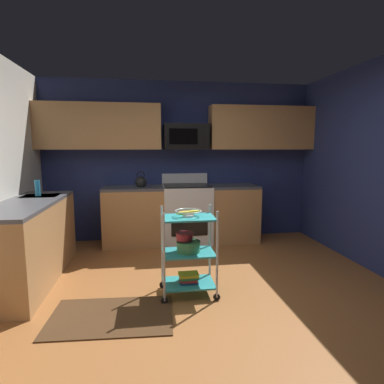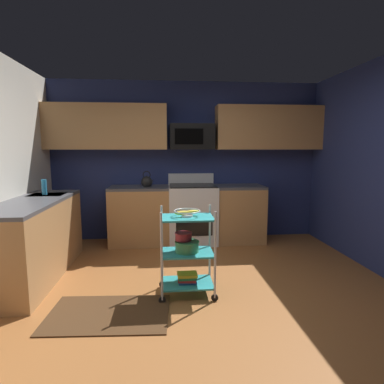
# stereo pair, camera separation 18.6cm
# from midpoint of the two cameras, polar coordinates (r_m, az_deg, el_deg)

# --- Properties ---
(floor) EXTENTS (4.40, 4.80, 0.04)m
(floor) POSITION_cam_midpoint_polar(r_m,az_deg,el_deg) (3.30, 0.80, -19.90)
(floor) COLOR #995B2D
(floor) RESTS_ON ground
(wall_back) EXTENTS (4.52, 0.06, 2.60)m
(wall_back) POSITION_cam_midpoint_polar(r_m,az_deg,el_deg) (5.34, -3.26, 5.53)
(wall_back) COLOR navy
(wall_back) RESTS_ON ground
(counter_run) EXTENTS (3.43, 2.48, 0.92)m
(counter_run) POSITION_cam_midpoint_polar(r_m,az_deg,el_deg) (4.58, -12.72, -5.61)
(counter_run) COLOR #B27F4C
(counter_run) RESTS_ON ground
(oven_range) EXTENTS (0.76, 0.65, 1.10)m
(oven_range) POSITION_cam_midpoint_polar(r_m,az_deg,el_deg) (5.12, -1.98, -3.84)
(oven_range) COLOR white
(oven_range) RESTS_ON ground
(upper_cabinets) EXTENTS (4.40, 0.33, 0.70)m
(upper_cabinets) POSITION_cam_midpoint_polar(r_m,az_deg,el_deg) (5.15, -3.32, 11.57)
(upper_cabinets) COLOR #B27F4C
(microwave) EXTENTS (0.70, 0.39, 0.40)m
(microwave) POSITION_cam_midpoint_polar(r_m,az_deg,el_deg) (5.12, -2.18, 9.91)
(microwave) COLOR black
(rolling_cart) EXTENTS (0.59, 0.39, 0.91)m
(rolling_cart) POSITION_cam_midpoint_polar(r_m,az_deg,el_deg) (3.32, -2.28, -10.86)
(rolling_cart) COLOR silver
(rolling_cart) RESTS_ON ground
(fruit_bowl) EXTENTS (0.27, 0.27, 0.07)m
(fruit_bowl) POSITION_cam_midpoint_polar(r_m,az_deg,el_deg) (3.21, -2.32, -3.67)
(fruit_bowl) COLOR silver
(fruit_bowl) RESTS_ON rolling_cart
(mixing_bowl_large) EXTENTS (0.25, 0.25, 0.11)m
(mixing_bowl_large) POSITION_cam_midpoint_polar(r_m,az_deg,el_deg) (3.30, -2.32, -9.76)
(mixing_bowl_large) COLOR #387F4C
(mixing_bowl_large) RESTS_ON rolling_cart
(mixing_bowl_small) EXTENTS (0.18, 0.18, 0.08)m
(mixing_bowl_small) POSITION_cam_midpoint_polar(r_m,az_deg,el_deg) (3.30, -2.99, -7.97)
(mixing_bowl_small) COLOR maroon
(mixing_bowl_small) RESTS_ON rolling_cart
(book_stack) EXTENTS (0.21, 0.18, 0.10)m
(book_stack) POSITION_cam_midpoint_polar(r_m,az_deg,el_deg) (3.42, -2.25, -15.22)
(book_stack) COLOR #1E4C8C
(book_stack) RESTS_ON rolling_cart
(kettle) EXTENTS (0.21, 0.18, 0.26)m
(kettle) POSITION_cam_midpoint_polar(r_m,az_deg,el_deg) (5.01, -10.24, 1.79)
(kettle) COLOR black
(kettle) RESTS_ON counter_run
(dish_soap_bottle) EXTENTS (0.06, 0.06, 0.20)m
(dish_soap_bottle) POSITION_cam_midpoint_polar(r_m,az_deg,el_deg) (4.48, -27.18, 0.63)
(dish_soap_bottle) COLOR #2D8CBF
(dish_soap_bottle) RESTS_ON counter_run
(floor_rug) EXTENTS (1.14, 0.76, 0.01)m
(floor_rug) POSITION_cam_midpoint_polar(r_m,az_deg,el_deg) (3.19, -16.07, -20.74)
(floor_rug) COLOR #472D19
(floor_rug) RESTS_ON ground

